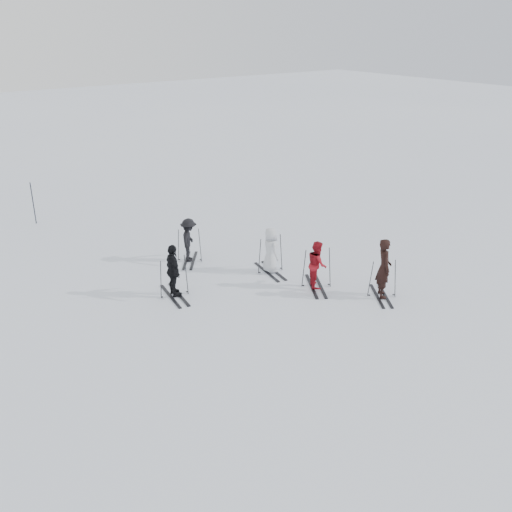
{
  "coord_description": "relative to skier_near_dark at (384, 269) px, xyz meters",
  "views": [
    {
      "loc": [
        -9.84,
        -12.53,
        8.02
      ],
      "look_at": [
        0.0,
        1.0,
        1.0
      ],
      "focal_mm": 40.0,
      "sensor_mm": 36.0,
      "label": 1
    }
  ],
  "objects": [
    {
      "name": "skier_red",
      "position": [
        -1.17,
        1.72,
        -0.18
      ],
      "size": [
        0.87,
        0.93,
        1.53
      ],
      "primitive_type": "imported",
      "rotation": [
        0.0,
        0.0,
        1.04
      ],
      "color": "maroon",
      "rests_on": "ground"
    },
    {
      "name": "skis_red",
      "position": [
        -1.17,
        1.72,
        -0.26
      ],
      "size": [
        2.11,
        1.8,
        1.36
      ],
      "primitive_type": null,
      "rotation": [
        0.0,
        0.0,
        1.04
      ],
      "color": "black",
      "rests_on": "ground"
    },
    {
      "name": "skier_near_dark",
      "position": [
        0.0,
        0.0,
        0.0
      ],
      "size": [
        0.75,
        0.82,
        1.88
      ],
      "primitive_type": "imported",
      "rotation": [
        0.0,
        0.0,
        0.99
      ],
      "color": "black",
      "rests_on": "ground"
    },
    {
      "name": "skier_uphill_left",
      "position": [
        -5.18,
        3.81,
        -0.1
      ],
      "size": [
        0.56,
        1.03,
        1.67
      ],
      "primitive_type": "imported",
      "rotation": [
        0.0,
        0.0,
        1.41
      ],
      "color": "black",
      "rests_on": "ground"
    },
    {
      "name": "skis_uphill_far",
      "position": [
        -3.41,
        5.95,
        -0.31
      ],
      "size": [
        1.91,
        1.76,
        1.25
      ],
      "primitive_type": null,
      "rotation": [
        0.0,
        0.0,
        0.92
      ],
      "color": "black",
      "rests_on": "ground"
    },
    {
      "name": "skier_uphill_far",
      "position": [
        -3.41,
        5.95,
        -0.16
      ],
      "size": [
        1.06,
        1.14,
        1.55
      ],
      "primitive_type": "imported",
      "rotation": [
        0.0,
        0.0,
        0.92
      ],
      "color": "black",
      "rests_on": "ground"
    },
    {
      "name": "ground",
      "position": [
        -2.65,
        2.0,
        -0.94
      ],
      "size": [
        120.0,
        120.0,
        0.0
      ],
      "primitive_type": "plane",
      "color": "silver",
      "rests_on": "ground"
    },
    {
      "name": "skis_grey",
      "position": [
        -1.66,
        3.52,
        -0.27
      ],
      "size": [
        1.96,
        1.27,
        1.33
      ],
      "primitive_type": null,
      "rotation": [
        0.0,
        0.0,
        1.39
      ],
      "color": "black",
      "rests_on": "ground"
    },
    {
      "name": "skis_uphill_left",
      "position": [
        -5.18,
        3.81,
        -0.27
      ],
      "size": [
        1.97,
        1.25,
        1.34
      ],
      "primitive_type": null,
      "rotation": [
        0.0,
        0.0,
        1.41
      ],
      "color": "black",
      "rests_on": "ground"
    },
    {
      "name": "skis_near_dark",
      "position": [
        0.0,
        0.0,
        -0.31
      ],
      "size": [
        1.93,
        1.7,
        1.25
      ],
      "primitive_type": null,
      "rotation": [
        0.0,
        0.0,
        0.99
      ],
      "color": "black",
      "rests_on": "ground"
    },
    {
      "name": "skier_grey",
      "position": [
        -1.66,
        3.52,
        -0.16
      ],
      "size": [
        0.62,
        0.83,
        1.55
      ],
      "primitive_type": "imported",
      "rotation": [
        0.0,
        0.0,
        1.39
      ],
      "color": "silver",
      "rests_on": "ground"
    },
    {
      "name": "piste_marker",
      "position": [
        -6.64,
        13.27,
        -0.05
      ],
      "size": [
        0.05,
        0.05,
        1.77
      ],
      "primitive_type": "cylinder",
      "rotation": [
        0.0,
        0.0,
        -0.4
      ],
      "color": "black",
      "rests_on": "ground"
    }
  ]
}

